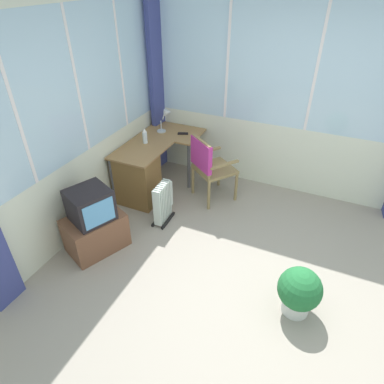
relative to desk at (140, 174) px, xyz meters
The scene contains 12 objects.
ground 2.17m from the desk, 115.63° to the right, with size 5.05×5.48×0.06m, color gray.
north_window_panel 1.35m from the desk, 158.83° to the left, with size 4.05×0.07×2.64m.
east_window_panel 2.41m from the desk, 59.30° to the right, with size 0.07×4.48×2.64m.
curtain_corner 1.35m from the desk, 12.64° to the left, with size 0.30×0.07×2.54m, color #3B4283.
desk is the anchor object (origin of this frame).
desk_lamp 0.96m from the desk, ahead, with size 0.22×0.19×0.33m.
tv_remote 0.89m from the desk, 20.82° to the right, with size 0.04×0.15×0.02m, color black.
spray_bottle 0.53m from the desk, 10.98° to the left, with size 0.06×0.06×0.22m.
wooden_armchair 0.93m from the desk, 66.45° to the right, with size 0.67×0.67×0.93m.
tv_on_stand 1.07m from the desk, behind, with size 0.76×0.66×0.79m.
space_heater 0.60m from the desk, 119.31° to the right, with size 0.39×0.18×0.54m.
potted_plant 2.53m from the desk, 113.59° to the right, with size 0.41×0.41×0.51m.
Camera 1 is at (-2.33, -0.33, 2.74)m, focal length 31.16 mm.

